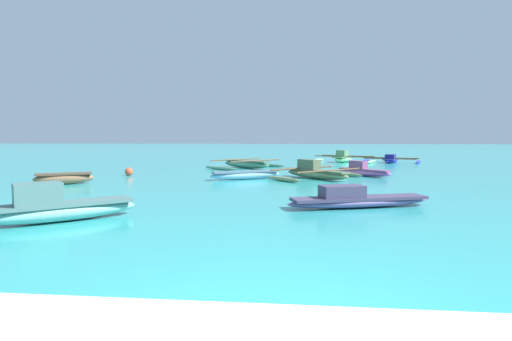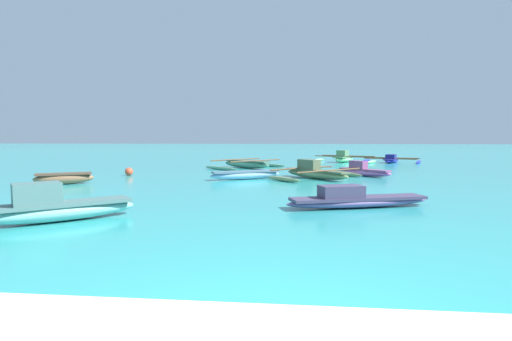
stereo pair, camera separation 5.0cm
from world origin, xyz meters
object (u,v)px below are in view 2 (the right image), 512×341
(moored_boat_3, at_px, (64,178))
(moored_boat_5, at_px, (344,158))
(moored_boat_2, at_px, (392,160))
(moored_boat_4, at_px, (55,208))
(moored_boat_0, at_px, (363,171))
(mooring_buoy_1, at_px, (129,172))
(moored_boat_6, at_px, (356,200))
(moored_boat_1, at_px, (315,172))
(moored_boat_8, at_px, (246,164))
(moored_boat_7, at_px, (246,175))

(moored_boat_3, xyz_separation_m, moored_boat_5, (12.81, 15.85, 0.05))
(moored_boat_2, height_order, moored_boat_4, moored_boat_4)
(moored_boat_0, bearing_deg, moored_boat_4, -80.51)
(moored_boat_5, distance_m, mooring_buoy_1, 16.83)
(mooring_buoy_1, bearing_deg, moored_boat_6, -39.61)
(mooring_buoy_1, bearing_deg, moored_boat_1, -3.26)
(moored_boat_3, bearing_deg, moored_boat_5, 20.96)
(moored_boat_0, xyz_separation_m, moored_boat_5, (0.38, 11.08, 0.05))
(moored_boat_4, xyz_separation_m, mooring_buoy_1, (-2.87, 10.53, -0.12))
(moored_boat_0, xyz_separation_m, moored_boat_4, (-8.52, -11.49, 0.06))
(moored_boat_2, distance_m, moored_boat_8, 12.05)
(moored_boat_2, height_order, moored_boat_7, moored_boat_2)
(moored_boat_5, bearing_deg, moored_boat_8, 163.73)
(moored_boat_7, bearing_deg, moored_boat_2, 25.48)
(moored_boat_3, bearing_deg, moored_boat_0, -9.09)
(moored_boat_8, bearing_deg, moored_boat_4, -57.00)
(moored_boat_1, bearing_deg, mooring_buoy_1, -135.91)
(moored_boat_8, bearing_deg, mooring_buoy_1, -92.60)
(moored_boat_1, bearing_deg, moored_boat_3, -114.44)
(moored_boat_8, bearing_deg, moored_boat_5, 86.07)
(moored_boat_6, relative_size, moored_boat_7, 1.28)
(moored_boat_5, relative_size, moored_boat_7, 1.55)
(moored_boat_0, relative_size, moored_boat_4, 0.82)
(moored_boat_1, xyz_separation_m, moored_boat_6, (0.72, -7.54, -0.07))
(moored_boat_2, bearing_deg, moored_boat_4, 173.97)
(moored_boat_1, height_order, mooring_buoy_1, moored_boat_1)
(moored_boat_1, relative_size, moored_boat_7, 1.41)
(mooring_buoy_1, bearing_deg, moored_boat_8, 46.38)
(moored_boat_4, relative_size, mooring_buoy_1, 7.67)
(moored_boat_1, distance_m, moored_boat_2, 13.88)
(moored_boat_2, bearing_deg, moored_boat_5, 110.37)
(moored_boat_2, relative_size, moored_boat_5, 0.93)
(moored_boat_2, height_order, mooring_buoy_1, moored_boat_2)
(moored_boat_0, relative_size, moored_boat_6, 0.61)
(moored_boat_5, xyz_separation_m, moored_boat_6, (-2.04, -20.08, -0.09))
(moored_boat_1, xyz_separation_m, moored_boat_3, (-10.04, -3.30, -0.03))
(moored_boat_1, relative_size, moored_boat_5, 0.91)
(moored_boat_4, distance_m, mooring_buoy_1, 10.92)
(moored_boat_5, distance_m, moored_boat_6, 20.19)
(moored_boat_1, distance_m, mooring_buoy_1, 9.02)
(moored_boat_2, relative_size, moored_boat_8, 0.90)
(moored_boat_1, height_order, moored_boat_2, moored_boat_1)
(moored_boat_0, height_order, mooring_buoy_1, moored_boat_0)
(moored_boat_0, distance_m, moored_boat_7, 5.88)
(moored_boat_1, height_order, moored_boat_7, moored_boat_1)
(moored_boat_8, bearing_deg, moored_boat_0, 5.99)
(moored_boat_5, height_order, moored_boat_7, moored_boat_5)
(moored_boat_4, bearing_deg, moored_boat_3, 79.57)
(moored_boat_1, relative_size, moored_boat_2, 0.98)
(moored_boat_3, bearing_deg, moored_boat_7, -9.37)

